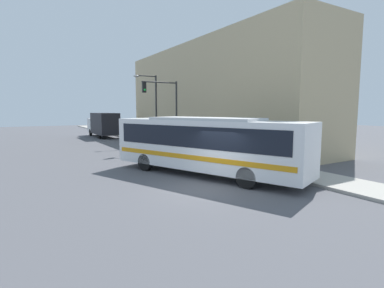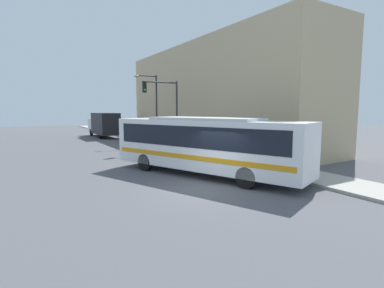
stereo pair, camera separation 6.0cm
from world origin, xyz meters
name	(u,v)px [view 1 (the left image)]	position (x,y,z in m)	size (l,w,h in m)	color
ground_plane	(206,189)	(0.00, 0.00, 0.00)	(120.00, 120.00, 0.00)	#515156
sidewalk	(150,141)	(5.85, 20.00, 0.07)	(2.70, 70.00, 0.14)	#A8A399
building_facade	(211,96)	(10.20, 14.38, 4.90)	(6.00, 26.75, 9.81)	tan
city_bus	(205,142)	(1.49, 2.33, 1.79)	(6.32, 11.19, 3.10)	white
delivery_truck	(103,124)	(2.70, 27.73, 1.67)	(2.23, 7.96, 3.08)	black
fire_hydrant	(226,153)	(5.10, 5.19, 0.55)	(0.27, 0.37, 0.82)	#999999
traffic_light_pole	(166,103)	(4.19, 12.57, 4.09)	(3.28, 0.35, 5.80)	#2D2D2D
parking_meter	(204,144)	(5.10, 7.92, 0.95)	(0.14, 0.14, 1.18)	#2D2D2D
street_lamp	(153,103)	(5.02, 17.11, 4.17)	(2.42, 0.28, 6.74)	#2D2D2D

